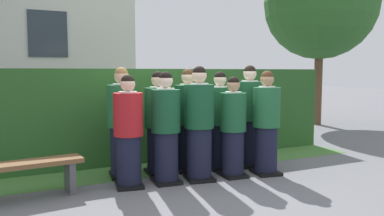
# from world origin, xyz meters

# --- Properties ---
(ground_plane) EXTENTS (60.00, 60.00, 0.00)m
(ground_plane) POSITION_xyz_m (0.00, 0.00, 0.00)
(ground_plane) COLOR slate
(student_in_red_blazer) EXTENTS (0.43, 0.50, 1.57)m
(student_in_red_blazer) POSITION_xyz_m (-1.05, 0.13, 0.74)
(student_in_red_blazer) COLOR black
(student_in_red_blazer) RESTS_ON ground
(student_front_row_1) EXTENTS (0.42, 0.53, 1.61)m
(student_front_row_1) POSITION_xyz_m (-0.51, 0.09, 0.77)
(student_front_row_1) COLOR black
(student_front_row_1) RESTS_ON ground
(student_front_row_2) EXTENTS (0.47, 0.55, 1.69)m
(student_front_row_2) POSITION_xyz_m (-0.01, 0.02, 0.80)
(student_front_row_2) COLOR black
(student_front_row_2) RESTS_ON ground
(student_front_row_3) EXTENTS (0.40, 0.46, 1.53)m
(student_front_row_3) POSITION_xyz_m (0.54, -0.05, 0.73)
(student_front_row_3) COLOR black
(student_front_row_3) RESTS_ON ground
(student_front_row_4) EXTENTS (0.45, 0.52, 1.62)m
(student_front_row_4) POSITION_xyz_m (1.09, -0.15, 0.77)
(student_front_row_4) COLOR black
(student_front_row_4) RESTS_ON ground
(student_rear_row_0) EXTENTS (0.46, 0.56, 1.67)m
(student_rear_row_0) POSITION_xyz_m (-0.98, 0.68, 0.80)
(student_rear_row_0) COLOR black
(student_rear_row_0) RESTS_ON ground
(student_rear_row_1) EXTENTS (0.42, 0.52, 1.61)m
(student_rear_row_1) POSITION_xyz_m (-0.43, 0.61, 0.77)
(student_rear_row_1) COLOR black
(student_rear_row_1) RESTS_ON ground
(student_rear_row_2) EXTENTS (0.47, 0.54, 1.65)m
(student_rear_row_2) POSITION_xyz_m (0.08, 0.57, 0.79)
(student_rear_row_2) COLOR black
(student_rear_row_2) RESTS_ON ground
(student_rear_row_3) EXTENTS (0.43, 0.51, 1.61)m
(student_rear_row_3) POSITION_xyz_m (0.60, 0.46, 0.76)
(student_rear_row_3) COLOR black
(student_rear_row_3) RESTS_ON ground
(student_rear_row_4) EXTENTS (0.49, 0.56, 1.71)m
(student_rear_row_4) POSITION_xyz_m (1.14, 0.39, 0.82)
(student_rear_row_4) COLOR black
(student_rear_row_4) RESTS_ON ground
(hedge) EXTENTS (7.00, 0.70, 1.65)m
(hedge) POSITION_xyz_m (0.00, 1.69, 0.83)
(hedge) COLOR #285623
(hedge) RESTS_ON ground
(oak_tree_right) EXTENTS (3.33, 3.33, 5.30)m
(oak_tree_right) POSITION_xyz_m (6.01, 3.84, 3.63)
(oak_tree_right) COLOR brown
(oak_tree_right) RESTS_ON ground
(wooden_bench) EXTENTS (1.43, 0.49, 0.48)m
(wooden_bench) POSITION_xyz_m (-2.39, 0.18, 0.35)
(wooden_bench) COLOR brown
(wooden_bench) RESTS_ON ground
(lawn_strip) EXTENTS (7.00, 0.90, 0.01)m
(lawn_strip) POSITION_xyz_m (0.00, 0.89, 0.00)
(lawn_strip) COLOR #477A38
(lawn_strip) RESTS_ON ground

